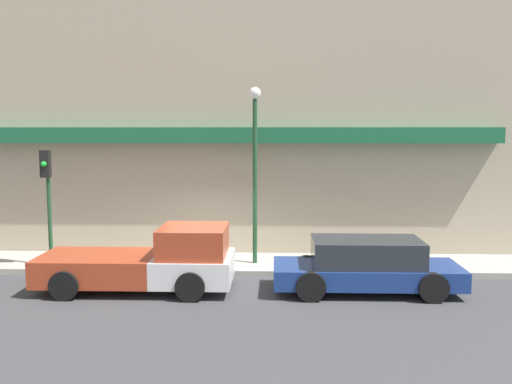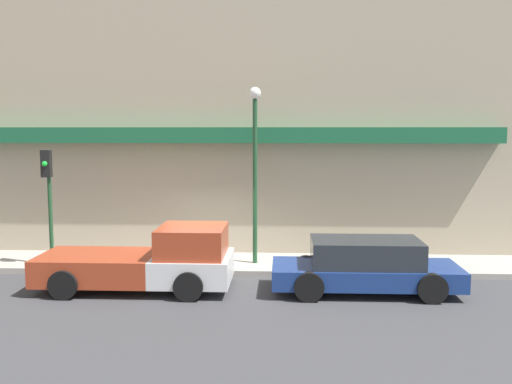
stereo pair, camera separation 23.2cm
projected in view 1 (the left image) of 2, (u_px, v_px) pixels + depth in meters
ground_plane at (207, 277)px, 16.57m from camera, size 80.00×80.00×0.00m
sidewalk at (212, 264)px, 17.79m from camera, size 36.00×2.49×0.18m
building at (219, 80)px, 19.86m from camera, size 19.80×3.80×11.96m
pickup_truck at (150, 262)px, 15.15m from camera, size 5.11×2.28×1.71m
parked_car at (366, 266)px, 14.96m from camera, size 4.87×2.06×1.41m
fire_hydrant at (202, 253)px, 17.29m from camera, size 0.16×0.16×0.72m
street_lamp at (255, 154)px, 17.19m from camera, size 0.36×0.36×5.35m
traffic_light at (47, 187)px, 16.86m from camera, size 0.28×0.42×3.48m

